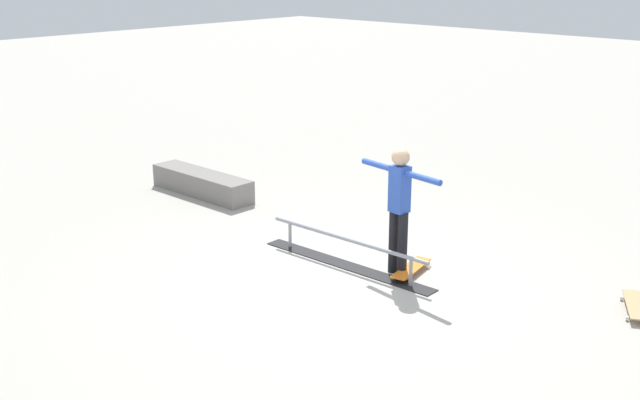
# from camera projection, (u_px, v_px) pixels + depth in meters

# --- Properties ---
(ground_plane) EXTENTS (60.00, 60.00, 0.00)m
(ground_plane) POSITION_uv_depth(u_px,v_px,m) (346.00, 283.00, 9.60)
(ground_plane) COLOR #ADA89E
(grind_rail) EXTENTS (2.65, 0.31, 0.39)m
(grind_rail) POSITION_uv_depth(u_px,v_px,m) (347.00, 254.00, 10.07)
(grind_rail) COLOR black
(grind_rail) RESTS_ON ground_plane
(skate_ledge) EXTENTS (2.06, 0.49, 0.37)m
(skate_ledge) POSITION_uv_depth(u_px,v_px,m) (202.00, 183.00, 13.06)
(skate_ledge) COLOR gray
(skate_ledge) RESTS_ON ground_plane
(skater_main) EXTENTS (1.30, 0.25, 1.62)m
(skater_main) POSITION_uv_depth(u_px,v_px,m) (399.00, 202.00, 9.59)
(skater_main) COLOR black
(skater_main) RESTS_ON ground_plane
(skateboard_main) EXTENTS (0.38, 0.82, 0.09)m
(skateboard_main) POSITION_uv_depth(u_px,v_px,m) (411.00, 269.00, 9.84)
(skateboard_main) COLOR orange
(skateboard_main) RESTS_ON ground_plane
(loose_skateboard_natural) EXTENTS (0.56, 0.80, 0.09)m
(loose_skateboard_natural) POSITION_uv_depth(u_px,v_px,m) (635.00, 305.00, 8.81)
(loose_skateboard_natural) COLOR tan
(loose_skateboard_natural) RESTS_ON ground_plane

